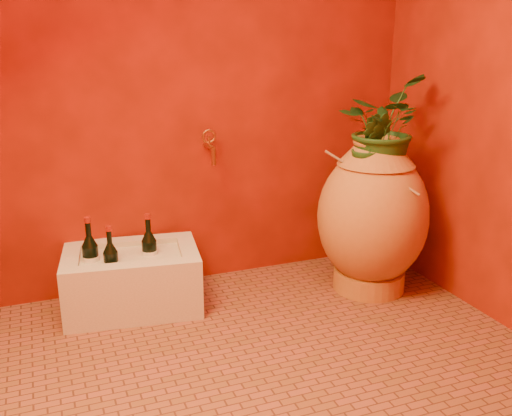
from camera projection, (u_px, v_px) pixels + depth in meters
name	position (u px, v px, depth m)	size (l,w,h in m)	color
floor	(264.00, 361.00, 2.56)	(2.50, 2.50, 0.00)	brown
wall_back	(196.00, 64.00, 3.08)	(2.50, 0.02, 2.50)	#601305
amphora	(373.00, 216.00, 3.16)	(0.67, 0.67, 0.88)	#B17332
stone_basin	(132.00, 280.00, 3.02)	(0.75, 0.56, 0.32)	beige
wine_bottle_a	(111.00, 264.00, 2.88)	(0.08, 0.08, 0.31)	black
wine_bottle_b	(91.00, 259.00, 2.92)	(0.08, 0.08, 0.35)	black
wine_bottle_c	(150.00, 253.00, 3.01)	(0.08, 0.08, 0.33)	black
wall_tap	(210.00, 145.00, 3.14)	(0.08, 0.17, 0.19)	#A36425
plant_main	(381.00, 126.00, 3.05)	(0.49, 0.42, 0.54)	#1C4619
plant_side	(371.00, 146.00, 2.99)	(0.20, 0.16, 0.37)	#1C4619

